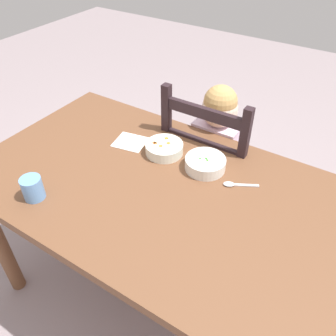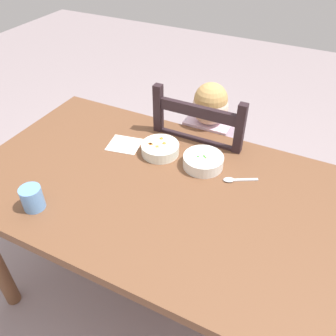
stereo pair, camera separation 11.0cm
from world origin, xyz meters
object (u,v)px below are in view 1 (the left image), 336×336
object	(u,v)px
child_figure	(213,150)
bowl_of_peas	(205,163)
bowl_of_carrots	(164,148)
drinking_cup	(33,188)
dining_chair	(211,175)
spoon	(234,184)
dining_table	(161,205)

from	to	relation	value
child_figure	bowl_of_peas	xyz separation A→B (m)	(0.10, -0.29, 0.15)
child_figure	bowl_of_carrots	xyz separation A→B (m)	(-0.10, -0.29, 0.15)
child_figure	drinking_cup	distance (m)	0.87
dining_chair	child_figure	bearing A→B (deg)	-91.64
spoon	bowl_of_peas	bearing A→B (deg)	168.08
dining_chair	drinking_cup	xyz separation A→B (m)	(-0.35, -0.78, 0.34)
dining_chair	spoon	world-z (taller)	dining_chair
child_figure	spoon	distance (m)	0.42
child_figure	dining_chair	bearing A→B (deg)	88.36
bowl_of_peas	drinking_cup	size ratio (longest dim) A/B	1.85
bowl_of_peas	spoon	distance (m)	0.15
bowl_of_carrots	drinking_cup	size ratio (longest dim) A/B	1.81
drinking_cup	spoon	bearing A→B (deg)	37.56
bowl_of_peas	bowl_of_carrots	distance (m)	0.20
spoon	dining_chair	bearing A→B (deg)	126.34
child_figure	spoon	bearing A→B (deg)	-53.17
dining_chair	bowl_of_carrots	size ratio (longest dim) A/B	6.25
bowl_of_peas	bowl_of_carrots	size ratio (longest dim) A/B	1.02
dining_chair	bowl_of_carrots	bearing A→B (deg)	-108.35
dining_chair	bowl_of_carrots	distance (m)	0.45
dining_table	bowl_of_peas	distance (m)	0.24
bowl_of_peas	bowl_of_carrots	world-z (taller)	bowl_of_peas
child_figure	bowl_of_peas	size ratio (longest dim) A/B	5.98
spoon	drinking_cup	size ratio (longest dim) A/B	1.46
drinking_cup	dining_chair	bearing A→B (deg)	65.82
dining_table	spoon	xyz separation A→B (m)	(0.23, 0.16, 0.11)
bowl_of_peas	drinking_cup	bearing A→B (deg)	-132.80
dining_chair	dining_table	bearing A→B (deg)	-89.18
bowl_of_carrots	bowl_of_peas	bearing A→B (deg)	-0.00
dining_table	dining_chair	bearing A→B (deg)	90.82
dining_table	bowl_of_carrots	bearing A→B (deg)	119.54
dining_table	child_figure	xyz separation A→B (m)	(-0.01, 0.48, -0.02)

